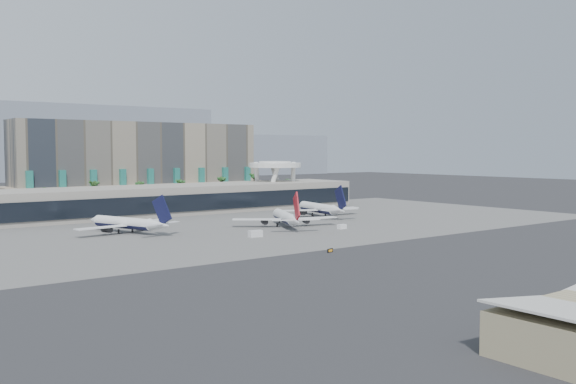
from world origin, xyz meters
TOP-DOWN VIEW (x-y plane):
  - ground at (0.00, 0.00)m, footprint 900.00×900.00m
  - apron_pad at (0.00, 55.00)m, footprint 260.00×130.00m
  - mountain_ridge at (27.88, 470.00)m, footprint 680.00×60.00m
  - hotel at (10.00, 174.41)m, footprint 140.00×30.00m
  - terminal at (0.00, 109.84)m, footprint 170.00×32.50m
  - saucer_structure at (55.00, 116.00)m, footprint 26.00×26.00m
  - palm_row at (7.00, 145.00)m, footprint 157.80×2.80m
  - airliner_left at (-48.41, 57.45)m, footprint 35.98×37.21m
  - airliner_centre at (3.64, 39.21)m, footprint 35.70×36.72m
  - airliner_right at (36.74, 59.66)m, footprint 37.99×39.48m
  - service_vehicle_a at (-20.56, 23.26)m, footprint 4.51×2.47m
  - service_vehicle_b at (15.28, 22.45)m, footprint 3.23×1.98m
  - taxiway_sign at (-21.80, -13.81)m, footprint 2.25×0.82m

SIDE VIEW (x-z plane):
  - ground at x=0.00m, z-range 0.00..0.00m
  - apron_pad at x=0.00m, z-range 0.00..0.06m
  - taxiway_sign at x=-21.80m, z-range 0.00..1.01m
  - service_vehicle_b at x=15.28m, z-range 0.00..1.61m
  - service_vehicle_a at x=-20.56m, z-range 0.00..2.13m
  - airliner_left at x=-48.41m, z-range -3.30..10.02m
  - airliner_centre at x=3.64m, z-range -3.38..10.27m
  - airliner_right at x=36.74m, z-range -3.41..10.36m
  - terminal at x=0.00m, z-range -0.73..13.77m
  - palm_row at x=7.00m, z-range 3.95..17.05m
  - hotel at x=10.00m, z-range -4.19..37.81m
  - saucer_structure at x=55.00m, z-range 7.51..29.40m
  - mountain_ridge at x=27.88m, z-range -5.11..64.89m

